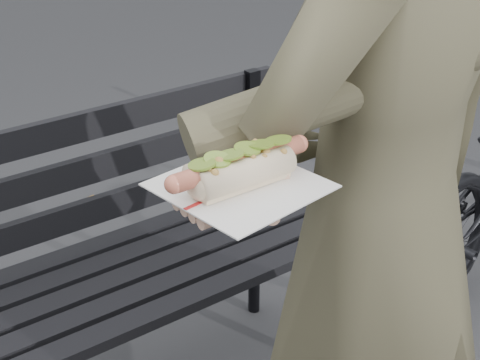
% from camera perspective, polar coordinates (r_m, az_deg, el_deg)
% --- Properties ---
extents(park_bench, '(1.50, 0.44, 0.88)m').
position_cam_1_polar(park_bench, '(1.98, -13.14, -6.37)').
color(park_bench, black).
rests_on(park_bench, ground).
extents(person, '(0.70, 0.50, 1.82)m').
position_cam_1_polar(person, '(1.37, 10.79, -3.59)').
color(person, brown).
rests_on(person, ground).
extents(held_hotdog, '(0.62, 0.30, 0.20)m').
position_cam_1_polar(held_hotdog, '(1.10, 5.99, 5.39)').
color(held_hotdog, brown).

